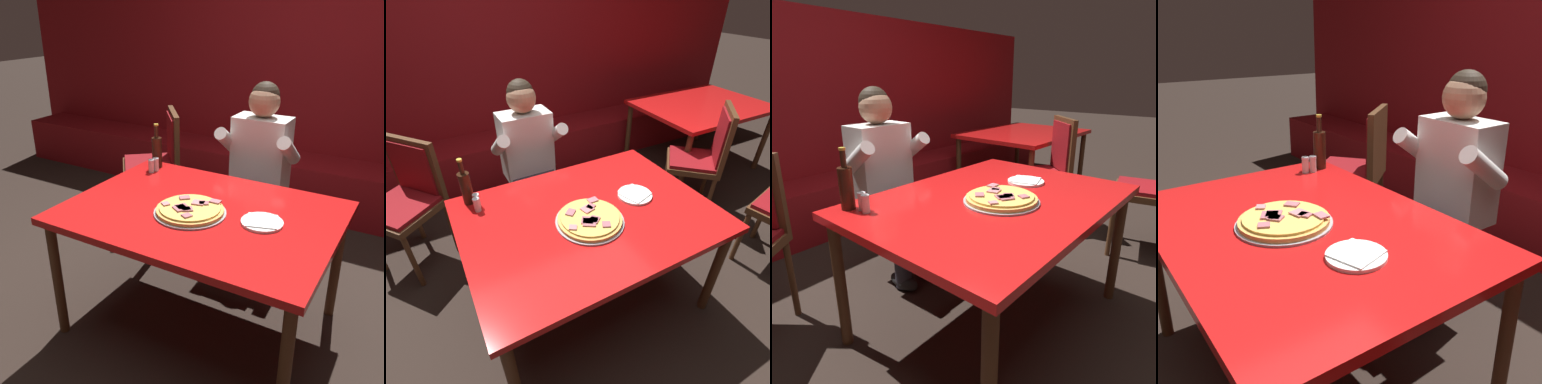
% 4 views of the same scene
% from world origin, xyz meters
% --- Properties ---
extents(ground_plane, '(24.00, 24.00, 0.00)m').
position_xyz_m(ground_plane, '(0.00, 0.00, 0.00)').
color(ground_plane, black).
extents(booth_wall_panel, '(6.80, 0.16, 1.90)m').
position_xyz_m(booth_wall_panel, '(0.00, 2.18, 0.95)').
color(booth_wall_panel, maroon).
rests_on(booth_wall_panel, ground_plane).
extents(booth_bench, '(6.46, 0.48, 0.46)m').
position_xyz_m(booth_bench, '(0.00, 1.86, 0.23)').
color(booth_bench, maroon).
rests_on(booth_bench, ground_plane).
extents(main_dining_table, '(1.41, 1.03, 0.74)m').
position_xyz_m(main_dining_table, '(0.00, 0.00, 0.67)').
color(main_dining_table, '#4C2D19').
rests_on(main_dining_table, ground_plane).
extents(pizza, '(0.38, 0.38, 0.05)m').
position_xyz_m(pizza, '(-0.03, -0.07, 0.76)').
color(pizza, '#9E9EA3').
rests_on(pizza, main_dining_table).
extents(plate_white_paper, '(0.21, 0.21, 0.02)m').
position_xyz_m(plate_white_paper, '(0.34, 0.01, 0.75)').
color(plate_white_paper, white).
rests_on(plate_white_paper, main_dining_table).
extents(beer_bottle, '(0.07, 0.07, 0.29)m').
position_xyz_m(beer_bottle, '(-0.57, 0.43, 0.85)').
color(beer_bottle, black).
rests_on(beer_bottle, main_dining_table).
extents(shaker_red_pepper_flakes, '(0.04, 0.04, 0.09)m').
position_xyz_m(shaker_red_pepper_flakes, '(-0.55, 0.32, 0.78)').
color(shaker_red_pepper_flakes, silver).
rests_on(shaker_red_pepper_flakes, main_dining_table).
extents(shaker_oregano, '(0.04, 0.04, 0.09)m').
position_xyz_m(shaker_oregano, '(-0.54, 0.36, 0.78)').
color(shaker_oregano, silver).
rests_on(shaker_oregano, main_dining_table).
extents(diner_seated_blue_shirt, '(0.53, 0.53, 1.27)m').
position_xyz_m(diner_seated_blue_shirt, '(-0.03, 0.83, 0.71)').
color(diner_seated_blue_shirt, black).
rests_on(diner_seated_blue_shirt, ground_plane).
extents(dining_chair_far_left, '(0.62, 0.62, 0.99)m').
position_xyz_m(dining_chair_far_left, '(1.43, 0.41, 0.57)').
color(dining_chair_far_left, '#4C2D19').
rests_on(dining_chair_far_left, ground_plane).
extents(dining_chair_by_booth, '(0.62, 0.62, 0.96)m').
position_xyz_m(dining_chair_by_booth, '(-0.92, 0.96, 0.58)').
color(dining_chair_by_booth, '#4C2D19').
rests_on(dining_chair_by_booth, ground_plane).
extents(background_dining_table, '(1.33, 1.02, 0.74)m').
position_xyz_m(background_dining_table, '(2.03, 1.04, 0.67)').
color(background_dining_table, '#4C2D19').
rests_on(background_dining_table, ground_plane).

